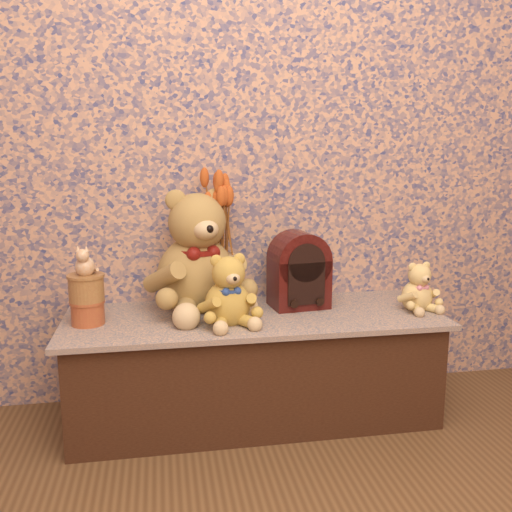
{
  "coord_description": "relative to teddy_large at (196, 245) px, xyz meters",
  "views": [
    {
      "loc": [
        -0.35,
        -0.79,
        1.05
      ],
      "look_at": [
        0.0,
        1.19,
        0.66
      ],
      "focal_mm": 38.68,
      "sensor_mm": 36.0,
      "label": 1
    }
  ],
  "objects": [
    {
      "name": "display_shelf",
      "position": [
        0.21,
        -0.12,
        -0.47
      ],
      "size": [
        1.44,
        0.54,
        0.42
      ],
      "primitive_type": "cube",
      "color": "#354A6D",
      "rests_on": "ground"
    },
    {
      "name": "teddy_large",
      "position": [
        0.0,
        0.0,
        0.0
      ],
      "size": [
        0.53,
        0.58,
        0.52
      ],
      "primitive_type": null,
      "rotation": [
        0.0,
        0.0,
        0.28
      ],
      "color": "#A4783F",
      "rests_on": "display_shelf"
    },
    {
      "name": "teddy_medium",
      "position": [
        0.1,
        -0.21,
        -0.12
      ],
      "size": [
        0.27,
        0.3,
        0.28
      ],
      "primitive_type": null,
      "rotation": [
        0.0,
        0.0,
        0.19
      ],
      "color": "#B57E33",
      "rests_on": "display_shelf"
    },
    {
      "name": "teddy_small",
      "position": [
        0.86,
        -0.16,
        -0.15
      ],
      "size": [
        0.2,
        0.22,
        0.21
      ],
      "primitive_type": null,
      "rotation": [
        0.0,
        0.0,
        0.17
      ],
      "color": "#E3BE6C",
      "rests_on": "display_shelf"
    },
    {
      "name": "cathedral_radio",
      "position": [
        0.41,
        -0.04,
        -0.1
      ],
      "size": [
        0.24,
        0.19,
        0.31
      ],
      "primitive_type": null,
      "rotation": [
        0.0,
        0.0,
        0.12
      ],
      "color": "#370B0A",
      "rests_on": "display_shelf"
    },
    {
      "name": "ceramic_vase",
      "position": [
        0.1,
        0.02,
        -0.15
      ],
      "size": [
        0.15,
        0.15,
        0.22
      ],
      "primitive_type": "cylinder",
      "rotation": [
        0.0,
        0.0,
        -0.13
      ],
      "color": "tan",
      "rests_on": "display_shelf"
    },
    {
      "name": "dried_stalks",
      "position": [
        0.1,
        0.02,
        0.15
      ],
      "size": [
        0.22,
        0.22,
        0.38
      ],
      "primitive_type": null,
      "rotation": [
        0.0,
        0.0,
        -0.13
      ],
      "color": "#BD4F1E",
      "rests_on": "ceramic_vase"
    },
    {
      "name": "biscuit_tin_lower",
      "position": [
        -0.41,
        -0.13,
        -0.21
      ],
      "size": [
        0.15,
        0.15,
        0.09
      ],
      "primitive_type": "cylinder",
      "rotation": [
        0.0,
        0.0,
        -0.33
      ],
      "color": "#C27639",
      "rests_on": "display_shelf"
    },
    {
      "name": "biscuit_tin_upper",
      "position": [
        -0.41,
        -0.13,
        -0.12
      ],
      "size": [
        0.13,
        0.13,
        0.1
      ],
      "primitive_type": "cylinder",
      "rotation": [
        0.0,
        0.0,
        0.01
      ],
      "color": "tan",
      "rests_on": "biscuit_tin_lower"
    },
    {
      "name": "cat_figurine",
      "position": [
        -0.41,
        -0.13,
        -0.02
      ],
      "size": [
        0.09,
        0.1,
        0.11
      ],
      "primitive_type": null,
      "rotation": [
        0.0,
        0.0,
        -0.1
      ],
      "color": "silver",
      "rests_on": "biscuit_tin_upper"
    }
  ]
}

